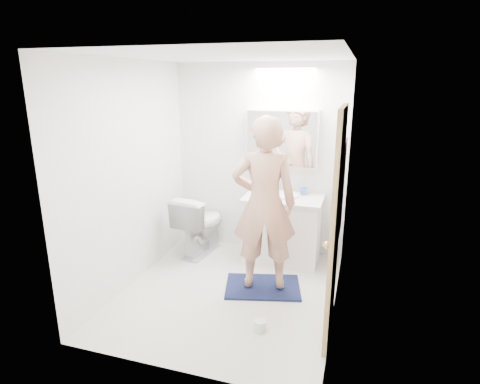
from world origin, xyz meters
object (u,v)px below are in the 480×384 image
at_px(toilet, 200,224).
at_px(person, 264,204).
at_px(toothbrush_cup, 303,191).
at_px(soap_bottle_a, 260,182).
at_px(soap_bottle_b, 271,186).
at_px(medicine_cabinet, 282,138).
at_px(vanity_cabinet, 282,230).
at_px(toilet_paper_roll, 260,326).

xyz_separation_m(toilet, person, (1.00, -0.66, 0.56)).
height_order(person, toothbrush_cup, person).
distance_m(soap_bottle_a, soap_bottle_b, 0.14).
distance_m(medicine_cabinet, soap_bottle_b, 0.61).
distance_m(toilet, soap_bottle_b, 1.03).
relative_size(toilet, soap_bottle_b, 4.97).
bearing_deg(vanity_cabinet, toilet, -173.77).
distance_m(soap_bottle_b, toilet_paper_roll, 1.93).
bearing_deg(soap_bottle_b, soap_bottle_a, -166.84).
relative_size(person, toilet_paper_roll, 16.56).
height_order(toilet, toilet_paper_roll, toilet).
height_order(vanity_cabinet, soap_bottle_b, soap_bottle_b).
bearing_deg(soap_bottle_a, medicine_cabinet, 13.57).
bearing_deg(toothbrush_cup, soap_bottle_a, -178.95).
relative_size(vanity_cabinet, toilet_paper_roll, 8.18).
bearing_deg(medicine_cabinet, toilet_paper_roll, -83.73).
bearing_deg(toilet_paper_roll, toilet, 129.63).
xyz_separation_m(person, soap_bottle_a, (-0.28, 0.92, -0.02)).
xyz_separation_m(toilet, toothbrush_cup, (1.27, 0.28, 0.47)).
relative_size(toilet, soap_bottle_a, 3.34).
bearing_deg(medicine_cabinet, person, -88.35).
bearing_deg(toilet_paper_roll, medicine_cabinet, 96.27).
height_order(vanity_cabinet, person, person).
bearing_deg(medicine_cabinet, soap_bottle_b, -165.99).
relative_size(person, soap_bottle_a, 7.66).
height_order(toothbrush_cup, toilet_paper_roll, toothbrush_cup).
height_order(medicine_cabinet, toothbrush_cup, medicine_cabinet).
bearing_deg(toilet, medicine_cabinet, -152.74).
distance_m(soap_bottle_a, toothbrush_cup, 0.55).
bearing_deg(soap_bottle_b, medicine_cabinet, 14.01).
distance_m(medicine_cabinet, toothbrush_cup, 0.70).
bearing_deg(vanity_cabinet, toothbrush_cup, 36.46).
bearing_deg(soap_bottle_a, toothbrush_cup, 1.05).
bearing_deg(person, soap_bottle_a, -87.44).
bearing_deg(vanity_cabinet, soap_bottle_b, 137.85).
distance_m(vanity_cabinet, toothbrush_cup, 0.55).
bearing_deg(person, vanity_cabinet, -107.86).
relative_size(vanity_cabinet, medicine_cabinet, 1.02).
xyz_separation_m(toilet, toilet_paper_roll, (1.16, -1.41, -0.35)).
distance_m(medicine_cabinet, toilet, 1.51).
height_order(soap_bottle_a, toothbrush_cup, soap_bottle_a).
bearing_deg(person, toilet_paper_roll, 88.09).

